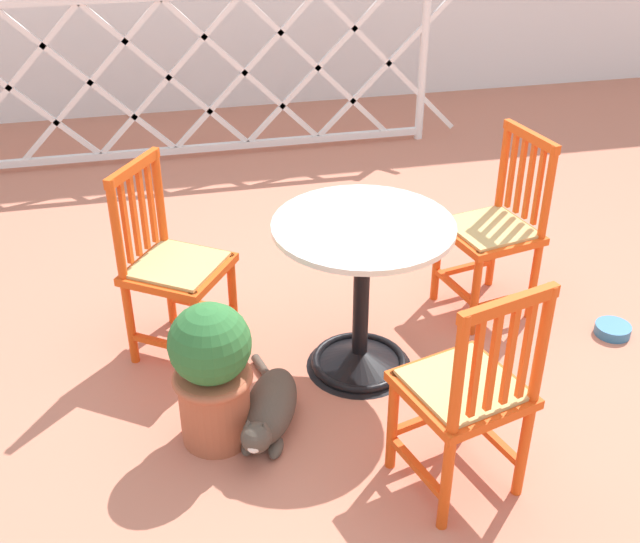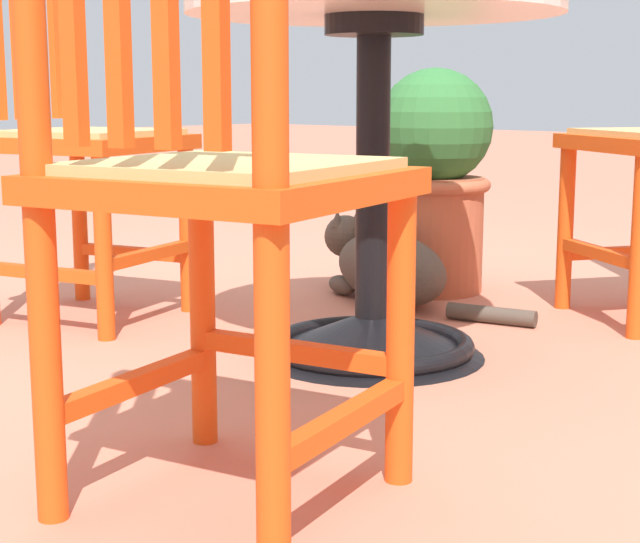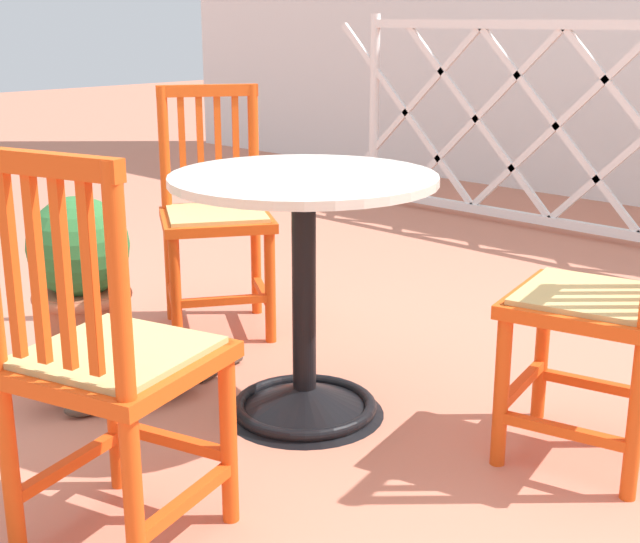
# 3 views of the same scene
# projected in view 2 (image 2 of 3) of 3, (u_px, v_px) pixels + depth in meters

# --- Properties ---
(ground_plane) EXTENTS (24.00, 24.00, 0.00)m
(ground_plane) POSITION_uv_depth(u_px,v_px,m) (274.00, 351.00, 2.18)
(ground_plane) COLOR #C6755B
(cafe_table) EXTENTS (0.76, 0.76, 0.73)m
(cafe_table) POSITION_uv_depth(u_px,v_px,m) (372.00, 223.00, 2.09)
(cafe_table) COLOR black
(cafe_table) RESTS_ON ground_plane
(orange_chair_by_planter) EXTENTS (0.49, 0.49, 0.91)m
(orange_chair_by_planter) POSITION_uv_depth(u_px,v_px,m) (77.00, 142.00, 2.44)
(orange_chair_by_planter) COLOR #E04C14
(orange_chair_by_planter) RESTS_ON ground_plane
(orange_chair_tucked_in) EXTENTS (0.48, 0.48, 0.91)m
(orange_chair_tucked_in) POSITION_uv_depth(u_px,v_px,m) (216.00, 185.00, 1.28)
(orange_chair_tucked_in) COLOR #E04C14
(orange_chair_tucked_in) RESTS_ON ground_plane
(tabby_cat) EXTENTS (0.35, 0.74, 0.23)m
(tabby_cat) POSITION_uv_depth(u_px,v_px,m) (384.00, 266.00, 2.68)
(tabby_cat) COLOR #4C4238
(tabby_cat) RESTS_ON ground_plane
(terracotta_planter) EXTENTS (0.32, 0.32, 0.62)m
(terracotta_planter) POSITION_uv_depth(u_px,v_px,m) (434.00, 174.00, 2.79)
(terracotta_planter) COLOR #B25B3D
(terracotta_planter) RESTS_ON ground_plane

